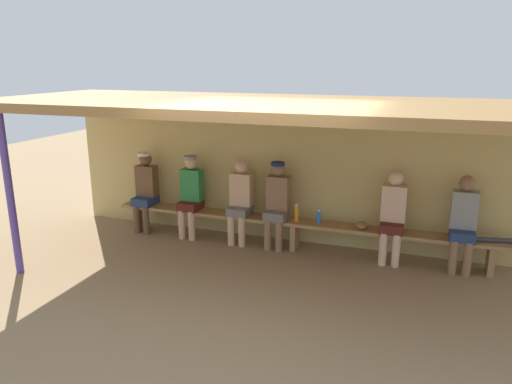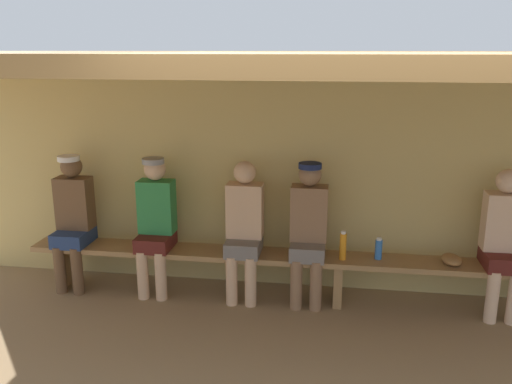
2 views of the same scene
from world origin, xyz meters
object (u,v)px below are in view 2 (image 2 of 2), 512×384
(player_leftmost, at_px, (73,215))
(baseball_glove_worn, at_px, (452,259))
(player_shirtless_tan, at_px, (155,219))
(player_rightmost, at_px, (308,227))
(player_near_post, at_px, (504,238))
(water_bottle_clear, at_px, (343,246))
(water_bottle_green, at_px, (379,249))
(bench, at_px, (338,265))
(player_middle, at_px, (244,225))

(player_leftmost, height_order, baseball_glove_worn, player_leftmost)
(player_shirtless_tan, xyz_separation_m, player_rightmost, (1.48, 0.00, 0.00))
(player_leftmost, bearing_deg, player_shirtless_tan, 0.00)
(player_shirtless_tan, distance_m, player_near_post, 3.19)
(player_shirtless_tan, height_order, water_bottle_clear, player_shirtless_tan)
(water_bottle_green, bearing_deg, player_shirtless_tan, -179.66)
(bench, relative_size, player_rightmost, 4.46)
(player_middle, relative_size, baseball_glove_worn, 5.56)
(player_shirtless_tan, bearing_deg, player_middle, -0.03)
(player_shirtless_tan, relative_size, player_middle, 1.01)
(bench, bearing_deg, player_near_post, 0.12)
(player_rightmost, distance_m, water_bottle_green, 0.68)
(player_shirtless_tan, distance_m, player_leftmost, 0.85)
(player_leftmost, distance_m, player_rightmost, 2.33)
(water_bottle_clear, distance_m, baseball_glove_worn, 0.98)
(player_leftmost, height_order, player_rightmost, same)
(water_bottle_green, bearing_deg, player_leftmost, -179.76)
(water_bottle_clear, bearing_deg, player_near_post, 1.93)
(water_bottle_clear, bearing_deg, player_shirtless_tan, 178.49)
(player_rightmost, bearing_deg, player_leftmost, 180.00)
(player_leftmost, bearing_deg, player_near_post, -0.01)
(player_rightmost, relative_size, baseball_glove_worn, 5.60)
(water_bottle_clear, bearing_deg, water_bottle_green, 10.42)
(player_rightmost, height_order, water_bottle_green, player_rightmost)
(water_bottle_clear, height_order, water_bottle_green, water_bottle_clear)
(player_shirtless_tan, bearing_deg, player_rightmost, 0.00)
(bench, relative_size, baseball_glove_worn, 25.00)
(player_rightmost, bearing_deg, player_shirtless_tan, 180.00)
(water_bottle_clear, relative_size, baseball_glove_worn, 1.14)
(bench, bearing_deg, water_bottle_clear, -53.74)
(water_bottle_green, height_order, baseball_glove_worn, water_bottle_green)
(player_middle, bearing_deg, water_bottle_clear, -2.90)
(player_middle, xyz_separation_m, water_bottle_green, (1.25, 0.01, -0.17))
(player_shirtless_tan, xyz_separation_m, player_leftmost, (-0.85, 0.00, 0.00))
(baseball_glove_worn, bearing_deg, player_rightmost, -101.76)
(player_middle, height_order, water_bottle_green, player_middle)
(player_rightmost, xyz_separation_m, water_bottle_green, (0.65, 0.01, -0.19))
(player_shirtless_tan, relative_size, player_rightmost, 1.00)
(player_rightmost, distance_m, player_near_post, 1.72)
(player_near_post, height_order, baseball_glove_worn, player_near_post)
(player_middle, bearing_deg, player_leftmost, 179.98)
(bench, bearing_deg, water_bottle_green, 2.58)
(player_near_post, xyz_separation_m, water_bottle_green, (-1.07, 0.01, -0.17))
(player_leftmost, xyz_separation_m, player_near_post, (4.04, -0.00, -0.02))
(player_leftmost, xyz_separation_m, water_bottle_green, (2.97, 0.01, -0.19))
(player_shirtless_tan, bearing_deg, player_leftmost, 180.00)
(player_leftmost, bearing_deg, water_bottle_green, 0.24)
(player_middle, distance_m, water_bottle_green, 1.27)
(player_shirtless_tan, distance_m, player_rightmost, 1.48)
(water_bottle_clear, bearing_deg, baseball_glove_worn, 1.60)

